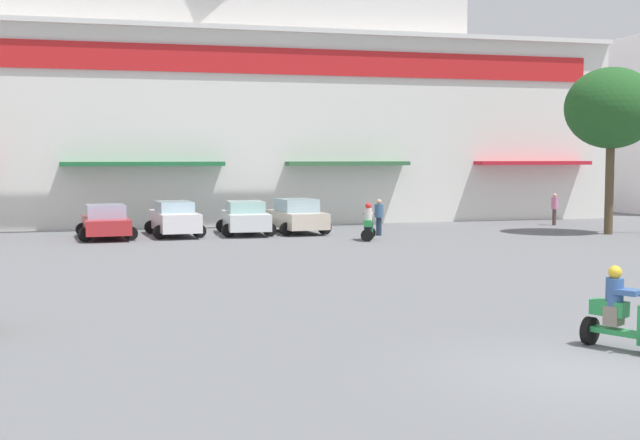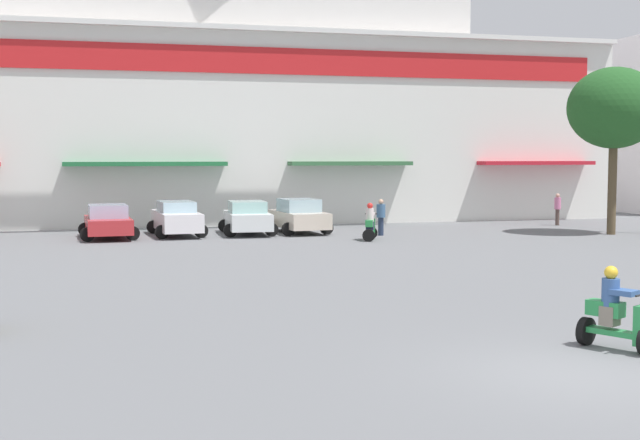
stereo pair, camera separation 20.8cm
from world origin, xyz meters
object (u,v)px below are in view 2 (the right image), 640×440
Objects in this scene: plaza_tree_1 at (614,109)px; pedestrian_1 at (558,207)px; scooter_rider_4 at (370,225)px; pedestrian_0 at (381,215)px; parked_car_2 at (247,218)px; parked_car_0 at (108,221)px; scooter_rider_5 at (615,315)px; parked_car_1 at (176,218)px; parked_car_3 at (299,216)px.

plaza_tree_1 reaches higher than pedestrian_1.
scooter_rider_4 is 0.98× the size of pedestrian_0.
pedestrian_1 is (16.08, 0.92, 0.17)m from parked_car_2.
parked_car_0 is (-21.90, 3.84, -4.89)m from plaza_tree_1.
pedestrian_1 is at bearing 22.87° from scooter_rider_4.
plaza_tree_1 is 4.86× the size of scooter_rider_5.
scooter_rider_4 is (4.50, -3.97, -0.10)m from parked_car_2.
parked_car_1 reaches higher than parked_car_2.
plaza_tree_1 reaches higher than parked_car_1.
plaza_tree_1 is 4.73× the size of scooter_rider_4.
parked_car_2 is 24.32m from scooter_rider_5.
parked_car_2 is at bearing -176.73° from pedestrian_1.
parked_car_3 is at bearing 2.29° from parked_car_2.
parked_car_2 is 6.00m from scooter_rider_4.
plaza_tree_1 is 14.88m from parked_car_3.
plaza_tree_1 is at bearing -14.69° from parked_car_2.
scooter_rider_4 is (-11.33, 0.18, -4.96)m from plaza_tree_1.
parked_car_3 is 4.57m from scooter_rider_4.
parked_car_1 is 8.68m from scooter_rider_4.
pedestrian_1 is at bearing 3.27° from parked_car_2.
plaza_tree_1 reaches higher than scooter_rider_5.
pedestrian_0 is at bearing -19.74° from parked_car_2.
parked_car_1 is (2.94, 0.47, 0.05)m from parked_car_0.
parked_car_2 reaches higher than parked_car_0.
pedestrian_1 is at bearing 61.73° from scooter_rider_5.
parked_car_2 is 16.11m from pedestrian_1.
plaza_tree_1 is at bearing -17.55° from parked_car_3.
parked_car_0 is 2.69× the size of scooter_rider_5.
plaza_tree_1 is 1.67× the size of parked_car_1.
parked_car_0 is at bearing -177.08° from parked_car_2.
scooter_rider_4 is at bearing 179.09° from plaza_tree_1.
parked_car_2 is 2.53× the size of pedestrian_0.
parked_car_3 is 3.87m from pedestrian_0.
pedestrian_0 is 10.85m from pedestrian_1.
parked_car_3 reaches higher than parked_car_2.
plaza_tree_1 is 6.91m from pedestrian_1.
plaza_tree_1 reaches higher than pedestrian_0.
parked_car_0 is 0.93× the size of parked_car_1.
pedestrian_1 reaches higher than parked_car_1.
scooter_rider_4 reaches higher than parked_car_0.
pedestrian_1 is (13.50, 25.10, 0.28)m from scooter_rider_5.
parked_car_1 reaches higher than parked_car_0.
parked_car_2 is at bearing 138.57° from scooter_rider_4.
parked_car_1 is at bearing 167.20° from plaza_tree_1.
parked_car_0 is at bearing 160.92° from scooter_rider_4.
parked_car_3 is 2.51× the size of pedestrian_1.
pedestrian_0 is at bearing -164.28° from pedestrian_1.
scooter_rider_5 is at bearing -123.46° from plaza_tree_1.
plaza_tree_1 is 24.52m from scooter_rider_5.
parked_car_3 is (-13.42, 4.24, -4.84)m from plaza_tree_1.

